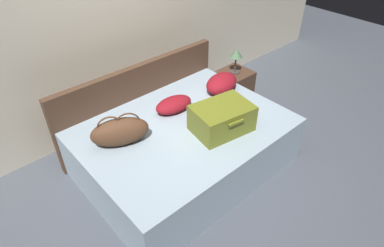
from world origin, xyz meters
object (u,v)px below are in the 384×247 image
at_px(bed, 185,147).
at_px(duffel_bag, 120,132).
at_px(pillow_near_headboard, 174,105).
at_px(nightstand, 233,88).
at_px(pillow_center_head, 222,83).
at_px(hard_case_large, 222,118).
at_px(table_lamp, 236,55).

relative_size(bed, duffel_bag, 3.51).
xyz_separation_m(bed, duffel_bag, (-0.62, 0.20, 0.42)).
xyz_separation_m(pillow_near_headboard, nightstand, (1.23, 0.22, -0.39)).
relative_size(pillow_near_headboard, pillow_center_head, 0.94).
height_order(hard_case_large, table_lamp, hard_case_large).
bearing_deg(pillow_near_headboard, nightstand, 10.11).
relative_size(duffel_bag, pillow_center_head, 1.32).
bearing_deg(hard_case_large, duffel_bag, 160.18).
height_order(bed, pillow_center_head, pillow_center_head).
distance_m(pillow_center_head, nightstand, 0.74).
relative_size(bed, pillow_near_headboard, 4.90).
height_order(pillow_center_head, nightstand, pillow_center_head).
distance_m(bed, hard_case_large, 0.56).
distance_m(pillow_center_head, table_lamp, 0.62).
bearing_deg(bed, table_lamp, 21.11).
distance_m(bed, pillow_center_head, 0.90).
distance_m(hard_case_large, nightstand, 1.42).
bearing_deg(nightstand, hard_case_large, -143.70).
distance_m(pillow_near_headboard, nightstand, 1.30).
height_order(pillow_center_head, table_lamp, table_lamp).
relative_size(duffel_bag, nightstand, 1.19).
distance_m(duffel_bag, pillow_near_headboard, 0.73).
relative_size(hard_case_large, table_lamp, 1.89).
relative_size(duffel_bag, table_lamp, 1.80).
height_order(pillow_near_headboard, table_lamp, table_lamp).
bearing_deg(bed, nightstand, 21.11).
relative_size(hard_case_large, pillow_center_head, 1.38).
distance_m(bed, pillow_near_headboard, 0.47).
relative_size(duffel_bag, pillow_near_headboard, 1.39).
xyz_separation_m(bed, pillow_near_headboard, (0.10, 0.29, 0.36)).
bearing_deg(table_lamp, bed, -158.89).
bearing_deg(bed, pillow_center_head, 16.95).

